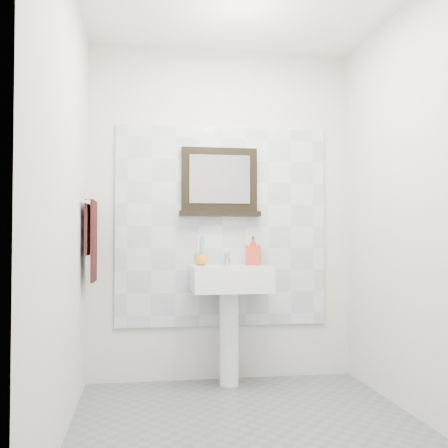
# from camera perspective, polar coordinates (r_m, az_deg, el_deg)

# --- Properties ---
(floor) EXTENTS (2.00, 2.20, 0.01)m
(floor) POSITION_cam_1_polar(r_m,az_deg,el_deg) (3.08, 3.08, -21.61)
(floor) COLOR #5C5F61
(floor) RESTS_ON ground
(back_wall) EXTENTS (2.00, 0.01, 2.50)m
(back_wall) POSITION_cam_1_polar(r_m,az_deg,el_deg) (3.98, -0.19, 1.20)
(back_wall) COLOR silver
(back_wall) RESTS_ON ground
(front_wall) EXTENTS (2.00, 0.01, 2.50)m
(front_wall) POSITION_cam_1_polar(r_m,az_deg,el_deg) (1.84, 10.05, 4.64)
(front_wall) COLOR silver
(front_wall) RESTS_ON ground
(left_wall) EXTENTS (0.01, 2.20, 2.50)m
(left_wall) POSITION_cam_1_polar(r_m,az_deg,el_deg) (2.87, -16.93, 2.41)
(left_wall) COLOR silver
(left_wall) RESTS_ON ground
(right_wall) EXTENTS (0.01, 2.20, 2.50)m
(right_wall) POSITION_cam_1_polar(r_m,az_deg,el_deg) (3.26, 20.55, 1.96)
(right_wall) COLOR silver
(right_wall) RESTS_ON ground
(splashback) EXTENTS (1.60, 0.02, 1.50)m
(splashback) POSITION_cam_1_polar(r_m,az_deg,el_deg) (3.97, -0.17, -0.24)
(splashback) COLOR silver
(splashback) RESTS_ON back_wall
(pedestal_sink) EXTENTS (0.55, 0.44, 0.96)m
(pedestal_sink) POSITION_cam_1_polar(r_m,az_deg,el_deg) (3.77, 0.66, -7.36)
(pedestal_sink) COLOR white
(pedestal_sink) RESTS_ON ground
(toothbrush_cup) EXTENTS (0.12, 0.12, 0.08)m
(toothbrush_cup) POSITION_cam_1_polar(r_m,az_deg,el_deg) (3.83, -2.51, -3.92)
(toothbrush_cup) COLOR orange
(toothbrush_cup) RESTS_ON pedestal_sink
(toothbrushes) EXTENTS (0.05, 0.04, 0.21)m
(toothbrushes) POSITION_cam_1_polar(r_m,az_deg,el_deg) (3.83, -2.47, -2.68)
(toothbrushes) COLOR white
(toothbrushes) RESTS_ON toothbrush_cup
(soap_dispenser) EXTENTS (0.13, 0.13, 0.22)m
(soap_dispenser) POSITION_cam_1_polar(r_m,az_deg,el_deg) (3.91, 3.21, -2.88)
(soap_dispenser) COLOR red
(soap_dispenser) RESTS_ON pedestal_sink
(framed_mirror) EXTENTS (0.61, 0.11, 0.52)m
(framed_mirror) POSITION_cam_1_polar(r_m,az_deg,el_deg) (3.96, -0.51, 4.37)
(framed_mirror) COLOR black
(framed_mirror) RESTS_ON back_wall
(towel_bar) EXTENTS (0.07, 0.40, 0.03)m
(towel_bar) POSITION_cam_1_polar(r_m,az_deg,el_deg) (3.68, -14.31, 2.16)
(towel_bar) COLOR silver
(towel_bar) RESTS_ON left_wall
(hand_towel) EXTENTS (0.06, 0.30, 0.55)m
(hand_towel) POSITION_cam_1_polar(r_m,az_deg,el_deg) (3.67, -14.22, -1.12)
(hand_towel) COLOR black
(hand_towel) RESTS_ON towel_bar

